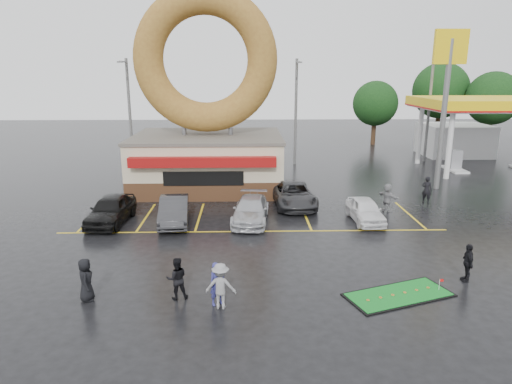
{
  "coord_description": "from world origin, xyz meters",
  "views": [
    {
      "loc": [
        -0.42,
        -18.67,
        7.93
      ],
      "look_at": [
        0.12,
        2.99,
        2.2
      ],
      "focal_mm": 32.0,
      "sensor_mm": 36.0,
      "label": 1
    }
  ],
  "objects_px": {
    "gas_station": "(478,122)",
    "car_silver": "(251,210)",
    "streetlight_mid": "(296,110)",
    "shell_sign": "(447,80)",
    "donut_shop": "(207,124)",
    "dumpster": "(144,176)",
    "streetlight_right": "(429,108)",
    "car_grey": "(293,194)",
    "car_dgrey": "(174,210)",
    "putting_green": "(399,295)",
    "streetlight_left": "(129,111)",
    "person_blue": "(217,284)",
    "car_white": "(365,210)",
    "person_cameraman": "(468,262)",
    "car_black": "(111,209)"
  },
  "relations": [
    {
      "from": "gas_station",
      "to": "car_silver",
      "type": "relative_size",
      "value": 3.03
    },
    {
      "from": "gas_station",
      "to": "streetlight_mid",
      "type": "xyz_separation_m",
      "value": [
        -16.0,
        -0.02,
        1.08
      ]
    },
    {
      "from": "shell_sign",
      "to": "streetlight_mid",
      "type": "relative_size",
      "value": 1.18
    },
    {
      "from": "donut_shop",
      "to": "dumpster",
      "type": "height_order",
      "value": "donut_shop"
    },
    {
      "from": "streetlight_right",
      "to": "car_grey",
      "type": "height_order",
      "value": "streetlight_right"
    },
    {
      "from": "car_dgrey",
      "to": "putting_green",
      "type": "height_order",
      "value": "car_dgrey"
    },
    {
      "from": "streetlight_left",
      "to": "person_blue",
      "type": "relative_size",
      "value": 5.79
    },
    {
      "from": "gas_station",
      "to": "car_dgrey",
      "type": "xyz_separation_m",
      "value": [
        -24.25,
        -16.07,
        -2.99
      ]
    },
    {
      "from": "donut_shop",
      "to": "car_grey",
      "type": "bearing_deg",
      "value": -42.04
    },
    {
      "from": "car_dgrey",
      "to": "gas_station",
      "type": "bearing_deg",
      "value": 27.95
    },
    {
      "from": "car_dgrey",
      "to": "car_white",
      "type": "relative_size",
      "value": 1.15
    },
    {
      "from": "car_white",
      "to": "person_cameraman",
      "type": "relative_size",
      "value": 2.45
    },
    {
      "from": "dumpster",
      "to": "car_black",
      "type": "bearing_deg",
      "value": -100.1
    },
    {
      "from": "car_grey",
      "to": "car_white",
      "type": "relative_size",
      "value": 1.36
    },
    {
      "from": "streetlight_left",
      "to": "car_white",
      "type": "distance_m",
      "value": 22.43
    },
    {
      "from": "streetlight_mid",
      "to": "car_grey",
      "type": "height_order",
      "value": "streetlight_mid"
    },
    {
      "from": "car_grey",
      "to": "putting_green",
      "type": "height_order",
      "value": "car_grey"
    },
    {
      "from": "gas_station",
      "to": "streetlight_mid",
      "type": "bearing_deg",
      "value": -179.92
    },
    {
      "from": "streetlight_mid",
      "to": "car_dgrey",
      "type": "height_order",
      "value": "streetlight_mid"
    },
    {
      "from": "donut_shop",
      "to": "car_silver",
      "type": "distance_m",
      "value": 9.29
    },
    {
      "from": "car_grey",
      "to": "person_cameraman",
      "type": "height_order",
      "value": "person_cameraman"
    },
    {
      "from": "streetlight_mid",
      "to": "car_black",
      "type": "xyz_separation_m",
      "value": [
        -11.65,
        -15.95,
        -4.03
      ]
    },
    {
      "from": "streetlight_mid",
      "to": "car_black",
      "type": "relative_size",
      "value": 2.03
    },
    {
      "from": "shell_sign",
      "to": "putting_green",
      "type": "relative_size",
      "value": 2.49
    },
    {
      "from": "gas_station",
      "to": "dumpster",
      "type": "xyz_separation_m",
      "value": [
        -27.7,
        -7.31,
        -3.05
      ]
    },
    {
      "from": "person_blue",
      "to": "putting_green",
      "type": "height_order",
      "value": "person_blue"
    },
    {
      "from": "person_cameraman",
      "to": "dumpster",
      "type": "xyz_separation_m",
      "value": [
        -15.91,
        16.12,
        -0.11
      ]
    },
    {
      "from": "donut_shop",
      "to": "person_blue",
      "type": "height_order",
      "value": "donut_shop"
    },
    {
      "from": "shell_sign",
      "to": "streetlight_right",
      "type": "bearing_deg",
      "value": 73.17
    },
    {
      "from": "gas_station",
      "to": "car_dgrey",
      "type": "height_order",
      "value": "gas_station"
    },
    {
      "from": "gas_station",
      "to": "car_white",
      "type": "bearing_deg",
      "value": -130.85
    },
    {
      "from": "donut_shop",
      "to": "streetlight_right",
      "type": "distance_m",
      "value": 21.0
    },
    {
      "from": "dumpster",
      "to": "streetlight_right",
      "type": "bearing_deg",
      "value": 8.82
    },
    {
      "from": "car_dgrey",
      "to": "car_grey",
      "type": "height_order",
      "value": "car_dgrey"
    },
    {
      "from": "gas_station",
      "to": "car_white",
      "type": "xyz_separation_m",
      "value": [
        -13.88,
        -16.05,
        -3.06
      ]
    },
    {
      "from": "donut_shop",
      "to": "gas_station",
      "type": "bearing_deg",
      "value": 19.11
    },
    {
      "from": "gas_station",
      "to": "streetlight_left",
      "type": "xyz_separation_m",
      "value": [
        -30.0,
        -1.02,
        1.08
      ]
    },
    {
      "from": "streetlight_left",
      "to": "streetlight_mid",
      "type": "height_order",
      "value": "same"
    },
    {
      "from": "donut_shop",
      "to": "car_grey",
      "type": "relative_size",
      "value": 2.66
    },
    {
      "from": "streetlight_mid",
      "to": "putting_green",
      "type": "xyz_separation_m",
      "value": [
        1.18,
        -24.57,
        -4.75
      ]
    },
    {
      "from": "car_black",
      "to": "dumpster",
      "type": "xyz_separation_m",
      "value": [
        -0.05,
        8.67,
        -0.11
      ]
    },
    {
      "from": "streetlight_right",
      "to": "streetlight_left",
      "type": "bearing_deg",
      "value": -175.6
    },
    {
      "from": "dumpster",
      "to": "putting_green",
      "type": "bearing_deg",
      "value": -63.75
    },
    {
      "from": "person_cameraman",
      "to": "putting_green",
      "type": "height_order",
      "value": "person_cameraman"
    },
    {
      "from": "car_dgrey",
      "to": "car_grey",
      "type": "xyz_separation_m",
      "value": [
        6.76,
        3.13,
        -0.0
      ]
    },
    {
      "from": "car_dgrey",
      "to": "car_silver",
      "type": "bearing_deg",
      "value": -3.69
    },
    {
      "from": "streetlight_left",
      "to": "car_dgrey",
      "type": "relative_size",
      "value": 2.09
    },
    {
      "from": "car_silver",
      "to": "person_blue",
      "type": "xyz_separation_m",
      "value": [
        -1.3,
        -9.12,
        0.12
      ]
    },
    {
      "from": "car_silver",
      "to": "dumpster",
      "type": "height_order",
      "value": "car_silver"
    },
    {
      "from": "donut_shop",
      "to": "putting_green",
      "type": "bearing_deg",
      "value": -63.8
    }
  ]
}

